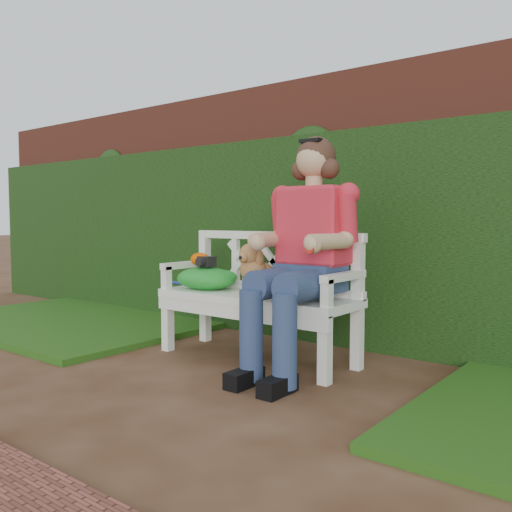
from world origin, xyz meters
The scene contains 11 objects.
ground centered at (0.00, 0.00, 0.00)m, with size 60.00×60.00×0.00m, color #412112.
brick_wall centered at (0.00, 1.90, 1.10)m, with size 10.00×0.30×2.20m, color brown.
ivy_hedge centered at (0.00, 1.68, 0.85)m, with size 10.00×0.18×1.70m, color #28521A.
grass_left centered at (-2.40, 0.90, 0.03)m, with size 2.60×2.00×0.05m, color #265A12.
garden_bench centered at (-0.19, 0.89, 0.24)m, with size 1.58×0.60×0.48m, color white, non-canonical shape.
seated_woman centered at (0.27, 0.87, 0.81)m, with size 0.68×0.91×1.61m, color #D54E6C, non-canonical shape.
dog centered at (-0.15, 0.85, 0.67)m, with size 0.25×0.34×0.37m, color #BC7F45, non-canonical shape.
tennis_racket centered at (-0.78, 0.90, 0.49)m, with size 0.58×0.24×0.03m, color white, non-canonical shape.
green_bag centered at (-0.65, 0.86, 0.56)m, with size 0.50×0.38×0.17m, color #398A31, non-canonical shape.
camera_item centered at (-0.64, 0.85, 0.69)m, with size 0.12×0.09×0.08m, color black.
baseball_glove centered at (-0.73, 0.87, 0.70)m, with size 0.17×0.12×0.10m, color #E14E00.
Camera 1 is at (2.19, -2.15, 1.02)m, focal length 38.00 mm.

